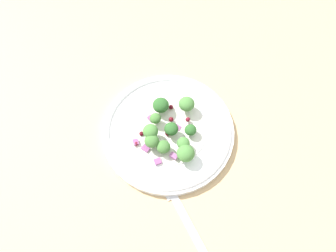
{
  "coord_description": "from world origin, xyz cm",
  "views": [
    {
      "loc": [
        -29.64,
        -1.54,
        55.87
      ],
      "look_at": [
        -2.97,
        -0.63,
        2.7
      ],
      "focal_mm": 37.06,
      "sensor_mm": 36.0,
      "label": 1
    }
  ],
  "objects_px": {
    "broccoli_floret_0": "(186,154)",
    "broccoli_floret_2": "(155,118)",
    "fork": "(188,222)",
    "plate": "(168,131)",
    "broccoli_floret_1": "(171,129)"
  },
  "relations": [
    {
      "from": "broccoli_floret_0",
      "to": "broccoli_floret_2",
      "type": "distance_m",
      "value": 0.08
    },
    {
      "from": "fork",
      "to": "plate",
      "type": "bearing_deg",
      "value": 13.11
    },
    {
      "from": "broccoli_floret_0",
      "to": "broccoli_floret_1",
      "type": "distance_m",
      "value": 0.05
    },
    {
      "from": "broccoli_floret_2",
      "to": "fork",
      "type": "bearing_deg",
      "value": -160.89
    },
    {
      "from": "broccoli_floret_0",
      "to": "broccoli_floret_1",
      "type": "xyz_separation_m",
      "value": [
        0.04,
        0.02,
        0.0
      ]
    },
    {
      "from": "plate",
      "to": "broccoli_floret_1",
      "type": "relative_size",
      "value": 9.57
    },
    {
      "from": "broccoli_floret_0",
      "to": "fork",
      "type": "xyz_separation_m",
      "value": [
        -0.11,
        -0.01,
        -0.03
      ]
    },
    {
      "from": "broccoli_floret_1",
      "to": "plate",
      "type": "bearing_deg",
      "value": 36.82
    },
    {
      "from": "plate",
      "to": "broccoli_floret_2",
      "type": "relative_size",
      "value": 11.63
    },
    {
      "from": "plate",
      "to": "broccoli_floret_1",
      "type": "distance_m",
      "value": 0.03
    },
    {
      "from": "broccoli_floret_1",
      "to": "broccoli_floret_0",
      "type": "bearing_deg",
      "value": -150.05
    },
    {
      "from": "broccoli_floret_2",
      "to": "fork",
      "type": "distance_m",
      "value": 0.18
    },
    {
      "from": "broccoli_floret_1",
      "to": "fork",
      "type": "height_order",
      "value": "broccoli_floret_1"
    },
    {
      "from": "broccoli_floret_0",
      "to": "fork",
      "type": "relative_size",
      "value": 0.18
    },
    {
      "from": "fork",
      "to": "broccoli_floret_2",
      "type": "bearing_deg",
      "value": 19.11
    }
  ]
}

